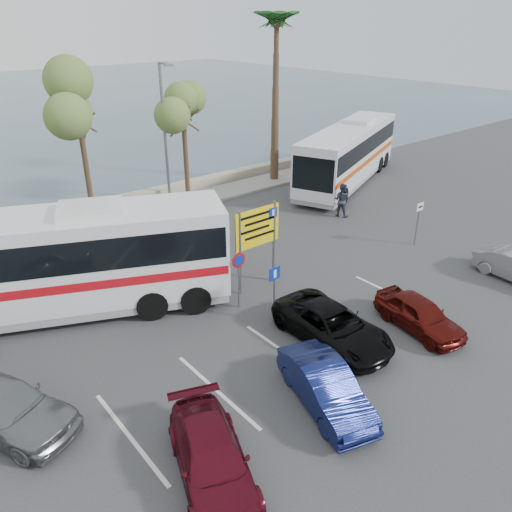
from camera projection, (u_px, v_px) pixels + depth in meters
ground at (292, 328)px, 18.25m from camera, size 120.00×120.00×0.00m
kerb_strip at (120, 218)px, 27.93m from camera, size 44.00×2.40×0.15m
seawall at (105, 205)px, 29.22m from camera, size 48.00×0.80×0.60m
tree_mid at (76, 99)px, 24.21m from camera, size 3.20×3.20×8.00m
tree_right at (182, 98)px, 27.86m from camera, size 3.20×3.20×7.40m
palm_tree at (277, 24)px, 30.27m from camera, size 4.80×4.80×11.20m
street_lamp_right at (165, 131)px, 27.35m from camera, size 0.45×1.15×8.01m
direction_sign at (257, 234)px, 19.99m from camera, size 2.20×0.12×3.60m
sign_no_stop at (239, 271)px, 18.87m from camera, size 0.60×0.08×2.35m
sign_parking at (274, 286)px, 18.05m from camera, size 0.50×0.07×2.25m
sign_taxi at (418, 218)px, 24.29m from camera, size 0.50×0.07×2.20m
lane_markings at (288, 353)px, 16.90m from camera, size 12.02×4.20×0.01m
coach_bus_left at (41, 269)px, 18.24m from camera, size 13.54×8.27×4.23m
coach_bus_right at (348, 156)px, 33.34m from camera, size 12.89×7.46×4.00m
car_silver_a at (1, 406)px, 13.52m from camera, size 3.66×4.84×1.54m
car_blue at (326, 387)px, 14.39m from camera, size 2.48×4.15×1.29m
car_maroon at (212, 459)px, 12.12m from camera, size 3.01×4.44×1.19m
car_red at (419, 314)px, 17.95m from camera, size 2.04×3.79×1.22m
suv_black at (332, 326)px, 17.24m from camera, size 2.41×4.75×1.29m
pedestrian_far at (342, 200)px, 28.04m from camera, size 1.02×1.13×1.92m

